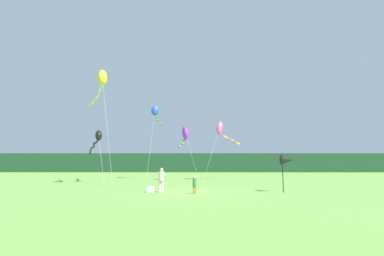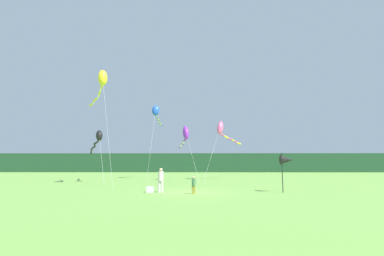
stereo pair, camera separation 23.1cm
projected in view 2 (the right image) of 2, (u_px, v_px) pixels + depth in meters
The scene contains 11 objects.
ground_plane at pixel (191, 192), 20.54m from camera, with size 120.00×120.00×0.00m, color #6B9E42.
distant_treeline at pixel (194, 163), 65.46m from camera, with size 108.00×2.92×4.28m, color #1E4228.
person_adult at pixel (161, 179), 20.56m from camera, with size 0.39×0.39×1.75m.
person_child at pixel (194, 184), 19.51m from camera, with size 0.26×0.26×1.20m.
cooler_box at pixel (150, 189), 20.49m from camera, with size 0.51×0.33×0.43m, color silver.
banner_flag_pole at pixel (286, 160), 20.70m from camera, with size 0.90×0.70×2.85m.
kite_blue at pixel (156, 112), 37.37m from camera, with size 1.11×7.01×9.73m.
kite_yellow at pixel (102, 81), 28.02m from camera, with size 5.13×7.31×11.30m.
kite_black at pixel (98, 139), 31.80m from camera, with size 5.08×9.70×5.86m.
kite_purple at pixel (185, 134), 33.71m from camera, with size 2.64×7.53×6.67m.
kite_rainbow at pixel (222, 130), 35.70m from camera, with size 5.40×7.34×7.47m.
Camera 2 is at (0.40, -20.96, 2.13)m, focal length 26.51 mm.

